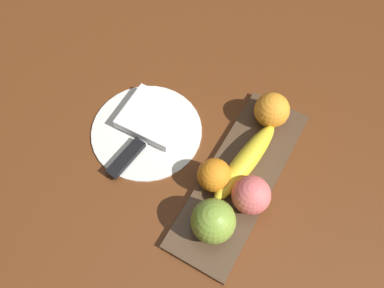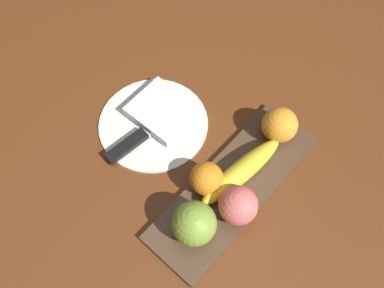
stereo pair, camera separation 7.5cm
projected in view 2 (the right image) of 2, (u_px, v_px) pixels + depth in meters
The scene contains 10 objects.
ground_plane at pixel (215, 190), 0.75m from camera, with size 2.40×2.40×0.00m, color #613116.
fruit_tray at pixel (234, 186), 0.75m from camera, with size 0.37×0.12×0.01m, color #4F3826.
apple at pixel (194, 223), 0.67m from camera, with size 0.08×0.08×0.08m, color #80A438.
banana at pixel (241, 171), 0.73m from camera, with size 0.19×0.04×0.04m, color yellow.
orange_near_apple at pixel (280, 125), 0.76m from camera, with size 0.07×0.07×0.07m, color orange.
orange_near_banana at pixel (206, 179), 0.71m from camera, with size 0.06×0.06×0.06m, color orange.
peach at pixel (238, 205), 0.69m from camera, with size 0.07×0.07×0.07m, color #EB6866.
dinner_plate at pixel (153, 123), 0.81m from camera, with size 0.22×0.22×0.01m, color white.
folded_napkin at pixel (162, 111), 0.81m from camera, with size 0.11×0.12×0.02m, color white.
knife at pixel (133, 142), 0.78m from camera, with size 0.18×0.04×0.01m.
Camera 2 is at (-0.24, -0.16, 0.70)m, focal length 37.95 mm.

